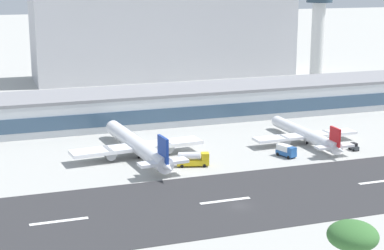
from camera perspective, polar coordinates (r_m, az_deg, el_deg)
ground_plane at (r=138.65m, az=4.39°, el=-7.39°), size 1400.00×1400.00×0.00m
runway_strip at (r=142.12m, az=3.74°, el=-6.83°), size 800.00×36.44×0.08m
runway_centreline_dash_3 at (r=132.91m, az=-12.03°, el=-8.58°), size 12.00×1.20×0.01m
runway_centreline_dash_4 at (r=141.44m, az=3.05°, el=-6.90°), size 12.00×1.20×0.01m
runway_centreline_dash_5 at (r=160.65m, az=16.80°, el=-4.94°), size 12.00×1.20×0.01m
terminal_building at (r=218.30m, az=-1.06°, el=1.98°), size 190.07×24.03×11.09m
control_tower at (r=284.18m, az=11.45°, el=8.85°), size 12.36×12.36×43.40m
distant_hotel_block at (r=309.03m, az=-2.44°, el=8.84°), size 127.10×33.59×47.74m
airliner_navy_tail_gate_0 at (r=172.90m, az=-4.89°, el=-1.96°), size 37.91×50.00×10.44m
airliner_red_tail_gate_1 at (r=189.83m, az=10.45°, el=-0.92°), size 33.30×40.43×8.44m
service_fuel_truck_0 at (r=165.22m, az=0.09°, el=-3.12°), size 8.88×4.70×3.95m
service_baggage_tug_1 at (r=186.42m, az=14.56°, el=-1.93°), size 1.95×3.24×2.20m
service_box_truck_2 at (r=175.89m, az=8.59°, el=-2.32°), size 4.15×6.45×3.25m
palm_tree_1 at (r=87.32m, az=14.44°, el=-9.98°), size 6.92×6.92×17.62m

